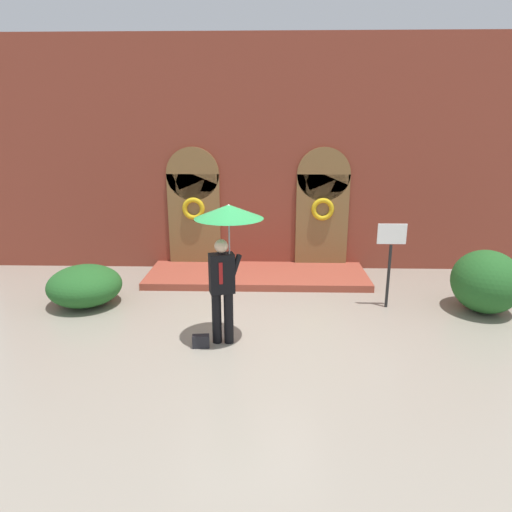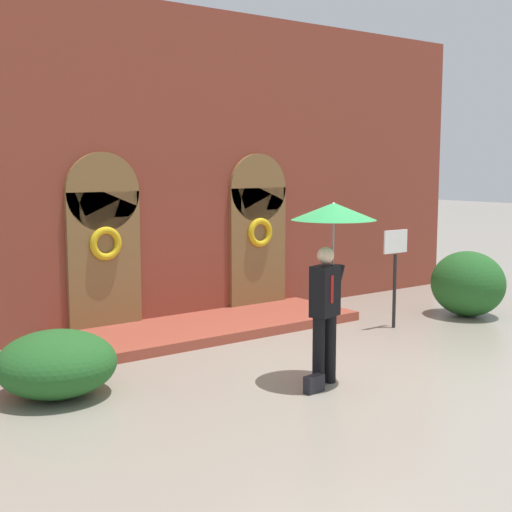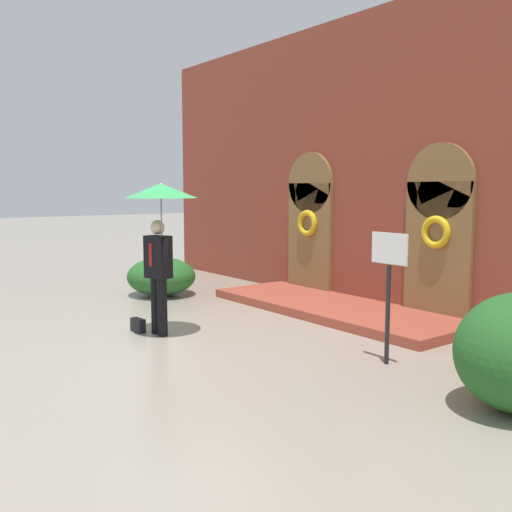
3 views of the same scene
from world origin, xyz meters
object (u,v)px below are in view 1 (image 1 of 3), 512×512
at_px(person_with_umbrella, 227,233).
at_px(shrub_left, 85,286).
at_px(handbag, 201,341).
at_px(shrub_right, 486,282).
at_px(sign_post, 390,252).

distance_m(person_with_umbrella, shrub_left, 3.79).
height_order(person_with_umbrella, handbag, person_with_umbrella).
height_order(handbag, shrub_right, shrub_right).
bearing_deg(shrub_left, sign_post, 0.31).
xyz_separation_m(sign_post, shrub_right, (1.86, -0.15, -0.55)).
distance_m(shrub_left, shrub_right, 7.99).
bearing_deg(handbag, shrub_left, 139.59).
distance_m(person_with_umbrella, shrub_right, 5.30).
height_order(sign_post, shrub_right, sign_post).
bearing_deg(person_with_umbrella, shrub_right, 16.94).
xyz_separation_m(person_with_umbrella, handbag, (-0.45, -0.20, -1.80)).
height_order(person_with_umbrella, sign_post, person_with_umbrella).
distance_m(handbag, shrub_left, 3.21).
xyz_separation_m(person_with_umbrella, shrub_left, (-3.07, 1.62, -1.50)).
bearing_deg(shrub_left, shrub_right, -0.87).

